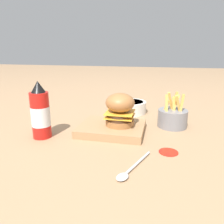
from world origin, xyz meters
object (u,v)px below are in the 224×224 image
(ketchup_bottle, at_px, (40,113))
(side_bowl, at_px, (131,107))
(fries_basket, at_px, (172,117))
(spoon, at_px, (129,171))
(serving_board, at_px, (112,128))
(burger, at_px, (120,109))

(ketchup_bottle, relative_size, side_bowl, 1.33)
(ketchup_bottle, xyz_separation_m, side_bowl, (-0.26, -0.38, -0.06))
(side_bowl, bearing_deg, fries_basket, 140.17)
(fries_basket, xyz_separation_m, spoon, (0.12, 0.38, -0.03))
(serving_board, height_order, ketchup_bottle, ketchup_bottle)
(fries_basket, bearing_deg, ketchup_bottle, 25.24)
(serving_board, relative_size, ketchup_bottle, 1.19)
(serving_board, distance_m, burger, 0.08)
(ketchup_bottle, bearing_deg, serving_board, -155.50)
(ketchup_bottle, relative_size, spoon, 1.19)
(burger, distance_m, spoon, 0.30)
(serving_board, distance_m, ketchup_bottle, 0.27)
(ketchup_bottle, relative_size, fries_basket, 1.43)
(spoon, bearing_deg, ketchup_bottle, -95.24)
(fries_basket, bearing_deg, spoon, 72.66)
(burger, height_order, ketchup_bottle, ketchup_bottle)
(ketchup_bottle, distance_m, spoon, 0.39)
(fries_basket, xyz_separation_m, side_bowl, (0.19, -0.16, -0.01))
(ketchup_bottle, xyz_separation_m, spoon, (-0.34, 0.16, -0.08))
(burger, bearing_deg, fries_basket, -151.82)
(serving_board, distance_m, side_bowl, 0.27)
(ketchup_bottle, bearing_deg, fries_basket, -154.76)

